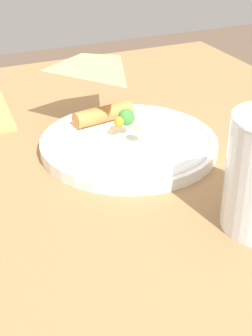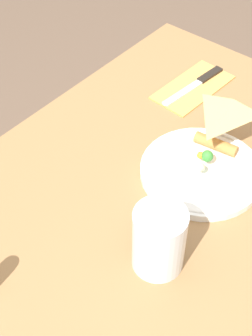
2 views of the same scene
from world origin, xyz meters
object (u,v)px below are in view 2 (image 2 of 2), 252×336
(napkin_folded, at_px, (193,87))
(butter_knife, at_px, (196,84))
(dining_table, at_px, (174,227))
(milk_glass, at_px, (159,242))
(plate_pizza, at_px, (202,169))

(napkin_folded, xyz_separation_m, butter_knife, (-0.01, 0.00, 0.00))
(napkin_folded, height_order, butter_knife, butter_knife)
(dining_table, xyz_separation_m, milk_glass, (0.16, 0.07, 0.18))
(plate_pizza, distance_m, butter_knife, 0.29)
(milk_glass, height_order, butter_knife, milk_glass)
(milk_glass, distance_m, butter_knife, 0.51)
(dining_table, height_order, plate_pizza, plate_pizza)
(napkin_folded, relative_size, butter_knife, 1.03)
(plate_pizza, relative_size, milk_glass, 1.91)
(plate_pizza, xyz_separation_m, napkin_folded, (-0.22, -0.17, -0.01))
(plate_pizza, height_order, butter_knife, plate_pizza)
(dining_table, relative_size, butter_knife, 4.75)
(butter_knife, bearing_deg, plate_pizza, 42.64)
(plate_pizza, bearing_deg, milk_glass, 14.63)
(napkin_folded, bearing_deg, butter_knife, 173.70)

